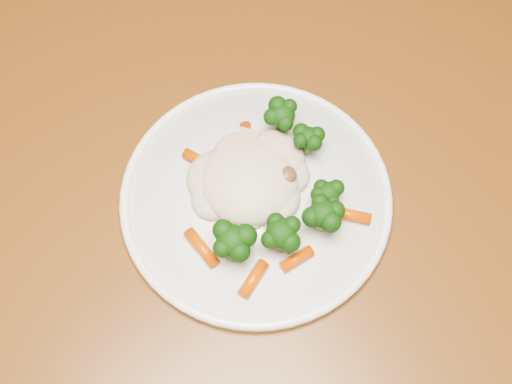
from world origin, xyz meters
The scene contains 3 objects.
dining_table centered at (-0.15, -0.26, 0.65)m, with size 1.42×1.17×0.75m.
plate centered at (-0.14, -0.34, 0.76)m, with size 0.28×0.28×0.01m, color white.
meal centered at (-0.13, -0.34, 0.78)m, with size 0.18×0.18×0.05m.
Camera 1 is at (-0.28, -0.59, 1.36)m, focal length 45.00 mm.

